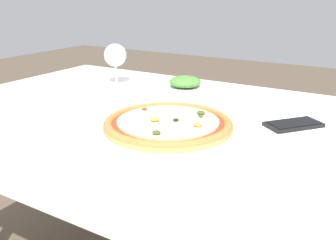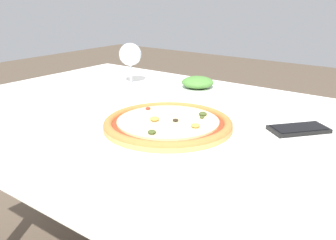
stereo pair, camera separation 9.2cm
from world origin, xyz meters
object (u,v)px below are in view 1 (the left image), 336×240
Objects in this scene: pizza_plate at (168,125)px; dining_table at (154,142)px; wine_glass_far_left at (115,56)px; cell_phone at (293,124)px; side_plate at (185,85)px.

dining_table is at bearing 139.71° from pizza_plate.
pizza_plate is at bearing -40.29° from dining_table.
dining_table is at bearing -36.87° from wine_glass_far_left.
wine_glass_far_left reaches higher than dining_table.
cell_phone is 0.81× the size of side_plate.
pizza_plate is 2.32× the size of cell_phone.
side_plate is (0.25, 0.07, -0.09)m from wine_glass_far_left.
cell_phone is (0.68, -0.12, -0.10)m from wine_glass_far_left.
cell_phone reaches higher than dining_table.
pizza_plate is at bearing -67.29° from side_plate.
dining_table is 0.16m from pizza_plate.
cell_phone is at bearing 37.28° from pizza_plate.
pizza_plate is 2.36× the size of wine_glass_far_left.
dining_table is at bearing -77.83° from side_plate.
cell_phone is (0.26, 0.20, -0.01)m from pizza_plate.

